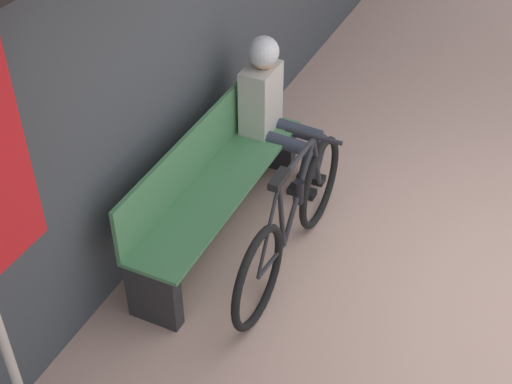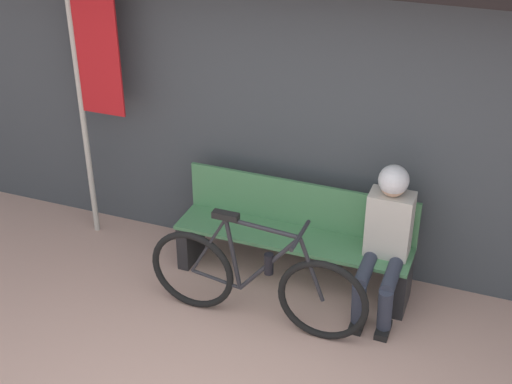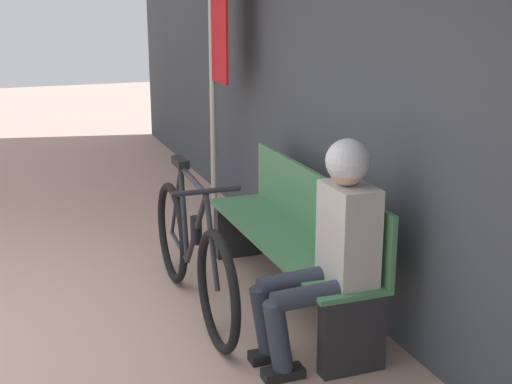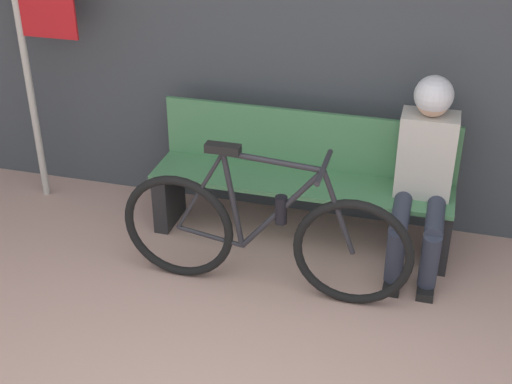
{
  "view_description": "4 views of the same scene",
  "coord_description": "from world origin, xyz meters",
  "px_view_note": "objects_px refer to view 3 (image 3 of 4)",
  "views": [
    {
      "loc": [
        -3.59,
        0.21,
        3.51
      ],
      "look_at": [
        -0.42,
        1.69,
        0.73
      ],
      "focal_mm": 50.0,
      "sensor_mm": 36.0,
      "label": 1
    },
    {
      "loc": [
        1.33,
        -2.54,
        3.61
      ],
      "look_at": [
        -0.36,
        1.87,
        0.95
      ],
      "focal_mm": 50.0,
      "sensor_mm": 36.0,
      "label": 2
    },
    {
      "loc": [
        3.8,
        0.46,
        1.95
      ],
      "look_at": [
        -0.23,
        1.94,
        0.74
      ],
      "focal_mm": 50.0,
      "sensor_mm": 36.0,
      "label": 3
    },
    {
      "loc": [
        0.66,
        -1.87,
        2.63
      ],
      "look_at": [
        -0.32,
        1.7,
        0.56
      ],
      "focal_mm": 50.0,
      "sensor_mm": 36.0,
      "label": 4
    }
  ],
  "objects_px": {
    "park_bench_near": "(294,241)",
    "bicycle": "(192,254)",
    "person_seated": "(331,238)",
    "banner_pole": "(216,40)"
  },
  "relations": [
    {
      "from": "banner_pole",
      "to": "bicycle",
      "type": "bearing_deg",
      "value": -22.26
    },
    {
      "from": "park_bench_near",
      "to": "banner_pole",
      "type": "height_order",
      "value": "banner_pole"
    },
    {
      "from": "park_bench_near",
      "to": "bicycle",
      "type": "relative_size",
      "value": 1.11
    },
    {
      "from": "person_seated",
      "to": "banner_pole",
      "type": "height_order",
      "value": "banner_pole"
    },
    {
      "from": "park_bench_near",
      "to": "banner_pole",
      "type": "xyz_separation_m",
      "value": [
        -1.83,
        0.07,
        1.14
      ]
    },
    {
      "from": "park_bench_near",
      "to": "banner_pole",
      "type": "bearing_deg",
      "value": 177.85
    },
    {
      "from": "bicycle",
      "to": "person_seated",
      "type": "distance_m",
      "value": 1.06
    },
    {
      "from": "person_seated",
      "to": "park_bench_near",
      "type": "bearing_deg",
      "value": 171.3
    },
    {
      "from": "bicycle",
      "to": "banner_pole",
      "type": "bearing_deg",
      "value": 157.74
    },
    {
      "from": "bicycle",
      "to": "person_seated",
      "type": "xyz_separation_m",
      "value": [
        0.86,
        0.53,
        0.33
      ]
    }
  ]
}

